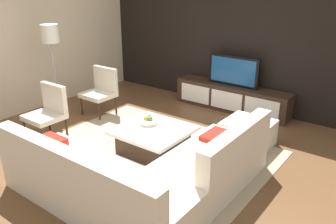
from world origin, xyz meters
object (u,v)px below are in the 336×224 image
object	(u,v)px
floor_lamp	(51,40)
fruit_bowl	(148,121)
television	(233,71)
ottoman	(248,134)
accent_chair_near	(49,109)
accent_chair_far	(101,88)
sectional_couch	(143,176)
coffee_table	(153,140)
media_console	(231,98)

from	to	relation	value
floor_lamp	fruit_bowl	bearing A→B (deg)	-0.38
television	ottoman	xyz separation A→B (m)	(0.93, -1.26, -0.59)
ottoman	television	bearing A→B (deg)	126.38
floor_lamp	accent_chair_near	bearing A→B (deg)	-43.43
ottoman	accent_chair_far	xyz separation A→B (m)	(-2.85, -0.35, 0.29)
sectional_couch	coffee_table	size ratio (longest dim) A/B	2.40
floor_lamp	accent_chair_far	bearing A→B (deg)	43.64
television	floor_lamp	xyz separation A→B (m)	(-2.52, -2.18, 0.62)
sectional_couch	media_console	bearing A→B (deg)	99.18
media_console	fruit_bowl	size ratio (longest dim) A/B	8.22
fruit_bowl	ottoman	bearing A→B (deg)	37.86
media_console	accent_chair_far	distance (m)	2.52
sectional_couch	ottoman	distance (m)	2.04
media_console	coffee_table	size ratio (longest dim) A/B	2.27
sectional_couch	floor_lamp	xyz separation A→B (m)	(-3.04, 1.07, 1.12)
media_console	television	world-z (taller)	television
television	accent_chair_near	xyz separation A→B (m)	(-1.78, -2.88, -0.30)
accent_chair_near	fruit_bowl	size ratio (longest dim) A/B	3.11
television	accent_chair_far	size ratio (longest dim) A/B	1.17
coffee_table	accent_chair_near	size ratio (longest dim) A/B	1.17
fruit_bowl	accent_chair_far	xyz separation A→B (m)	(-1.64, 0.58, 0.06)
accent_chair_far	coffee_table	bearing A→B (deg)	-27.90
coffee_table	ottoman	world-z (taller)	ottoman
television	accent_chair_far	world-z (taller)	television
floor_lamp	ottoman	world-z (taller)	floor_lamp
accent_chair_near	ottoman	xyz separation A→B (m)	(2.71, 1.62, -0.29)
ottoman	accent_chair_far	world-z (taller)	accent_chair_far
accent_chair_near	fruit_bowl	xyz separation A→B (m)	(1.50, 0.68, -0.06)
ottoman	sectional_couch	bearing A→B (deg)	-101.39
coffee_table	accent_chair_far	distance (m)	1.96
media_console	sectional_couch	world-z (taller)	sectional_couch
ottoman	fruit_bowl	size ratio (longest dim) A/B	2.50
accent_chair_near	media_console	bearing A→B (deg)	54.23
floor_lamp	accent_chair_far	distance (m)	1.24
coffee_table	accent_chair_near	bearing A→B (deg)	-160.88
accent_chair_near	floor_lamp	distance (m)	1.37
ottoman	coffee_table	bearing A→B (deg)	-134.71
media_console	television	bearing A→B (deg)	90.00
television	fruit_bowl	distance (m)	2.24
coffee_table	accent_chair_near	distance (m)	1.80
sectional_couch	accent_chair_near	world-z (taller)	accent_chair_near
accent_chair_near	fruit_bowl	world-z (taller)	accent_chair_near
sectional_couch	accent_chair_far	xyz separation A→B (m)	(-2.44, 1.64, 0.20)
accent_chair_near	accent_chair_far	world-z (taller)	same
media_console	ottoman	xyz separation A→B (m)	(0.93, -1.26, -0.05)
television	accent_chair_near	bearing A→B (deg)	-121.71
media_console	ottoman	distance (m)	1.56
fruit_bowl	accent_chair_far	distance (m)	1.74
coffee_table	media_console	bearing A→B (deg)	87.51
accent_chair_near	accent_chair_far	xyz separation A→B (m)	(-0.14, 1.27, 0.00)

